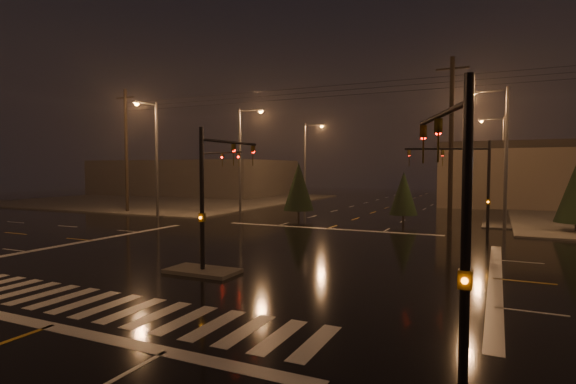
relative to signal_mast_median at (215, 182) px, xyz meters
name	(u,v)px	position (x,y,z in m)	size (l,w,h in m)	color
ground	(251,256)	(0.00, 3.07, -3.75)	(140.00, 140.00, 0.00)	black
sidewalk_nw	(170,199)	(-30.00, 33.07, -3.69)	(36.00, 36.00, 0.12)	#4A4742
median_island	(203,271)	(0.00, -0.93, -3.68)	(3.00, 1.60, 0.15)	#4A4742
crosswalk	(108,306)	(0.00, -5.93, -3.75)	(15.00, 2.60, 0.01)	beige
stop_bar_near	(50,326)	(0.00, -7.93, -3.75)	(16.00, 0.50, 0.01)	beige
stop_bar_far	(327,229)	(0.00, 14.07, -3.75)	(16.00, 0.50, 0.01)	beige
commercial_block	(194,178)	(-35.00, 45.07, -0.95)	(30.00, 18.00, 5.60)	#3C3935
signal_mast_median	(215,182)	(0.00, 0.00, 0.00)	(0.25, 4.59, 6.00)	black
signal_mast_ne	(470,177)	(9.50, 13.21, 0.04)	(4.84, 1.86, 6.00)	black
signal_mast_nw	(210,175)	(-9.50, 13.21, 0.04)	(4.84, 1.86, 6.00)	black
signal_mast_se	(454,199)	(10.23, -6.68, -0.04)	(1.55, 3.87, 6.00)	black
streetlight_1	(243,153)	(-11.18, 21.07, 2.05)	(2.77, 0.32, 10.00)	#38383A
streetlight_2	(307,157)	(-11.18, 37.07, 2.05)	(2.77, 0.32, 10.00)	#38383A
streetlight_3	(501,147)	(11.18, 19.07, 2.05)	(2.77, 0.32, 10.00)	#38383A
streetlight_4	(500,155)	(11.18, 39.07, 2.05)	(2.77, 0.32, 10.00)	#38383A
streetlight_5	(154,151)	(-16.00, 14.26, 2.05)	(0.32, 2.77, 10.00)	#38383A
utility_pole_0	(126,150)	(-22.00, 17.07, 2.38)	(2.20, 0.32, 12.00)	black
utility_pole_1	(451,142)	(8.00, 17.07, 2.38)	(2.20, 0.32, 12.00)	black
conifer_3	(299,187)	(-4.56, 19.33, -0.99)	(2.64, 2.64, 4.83)	black
conifer_4	(404,193)	(4.37, 19.31, -1.37)	(2.16, 2.16, 4.08)	black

